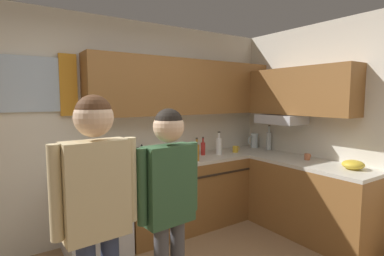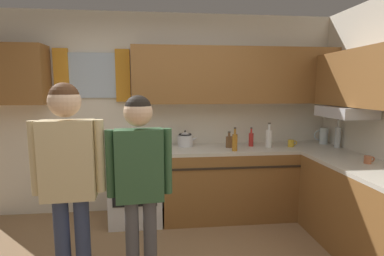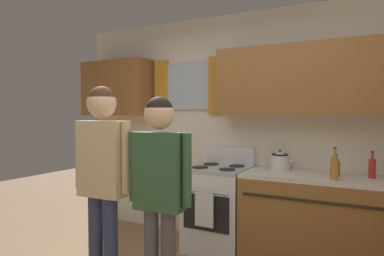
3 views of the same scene
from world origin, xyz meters
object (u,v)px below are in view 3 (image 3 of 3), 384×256
at_px(stove_oven, 219,207).
at_px(bottle_squat_brown, 335,168).
at_px(bottle_oil_amber, 335,168).
at_px(stovetop_kettle, 280,160).
at_px(adult_in_plaid, 159,179).
at_px(bottle_sauce_red, 372,168).
at_px(adult_left, 102,167).

distance_m(stove_oven, bottle_squat_brown, 1.27).
bearing_deg(bottle_squat_brown, bottle_oil_amber, -85.01).
distance_m(bottle_squat_brown, stovetop_kettle, 0.56).
xyz_separation_m(bottle_oil_amber, stovetop_kettle, (-0.56, 0.35, -0.01)).
bearing_deg(stove_oven, adult_in_plaid, -84.04).
xyz_separation_m(stove_oven, stovetop_kettle, (0.62, 0.15, 0.53)).
bearing_deg(stovetop_kettle, stove_oven, -166.74).
relative_size(bottle_squat_brown, stovetop_kettle, 0.75).
height_order(stove_oven, bottle_squat_brown, bottle_squat_brown).
relative_size(bottle_squat_brown, bottle_sauce_red, 0.84).
relative_size(adult_left, adult_in_plaid, 1.06).
height_order(stove_oven, bottle_sauce_red, bottle_sauce_red).
bearing_deg(adult_left, bottle_sauce_red, 38.09).
distance_m(bottle_squat_brown, bottle_sauce_red, 0.31).
distance_m(bottle_oil_amber, bottle_sauce_red, 0.38).
bearing_deg(stove_oven, bottle_sauce_red, 2.00).
height_order(bottle_oil_amber, bottle_sauce_red, bottle_oil_amber).
height_order(stove_oven, bottle_oil_amber, bottle_oil_amber).
height_order(bottle_oil_amber, adult_in_plaid, adult_in_plaid).
bearing_deg(bottle_sauce_red, stove_oven, -178.00).
distance_m(bottle_oil_amber, bottle_squat_brown, 0.21).
xyz_separation_m(bottle_oil_amber, adult_in_plaid, (-1.04, -1.16, -0.00)).
height_order(bottle_sauce_red, stovetop_kettle, bottle_sauce_red).
bearing_deg(bottle_sauce_red, bottle_oil_amber, -137.55).
height_order(bottle_oil_amber, stovetop_kettle, bottle_oil_amber).
distance_m(bottle_sauce_red, adult_in_plaid, 1.94).
bearing_deg(stovetop_kettle, bottle_sauce_red, -6.40).
bearing_deg(adult_in_plaid, stove_oven, 95.96).
distance_m(stove_oven, bottle_sauce_red, 1.56).
relative_size(bottle_oil_amber, bottle_squat_brown, 1.40).
xyz_separation_m(bottle_sauce_red, adult_in_plaid, (-1.33, -1.41, 0.01)).
xyz_separation_m(stove_oven, bottle_squat_brown, (1.17, 0.00, 0.51)).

